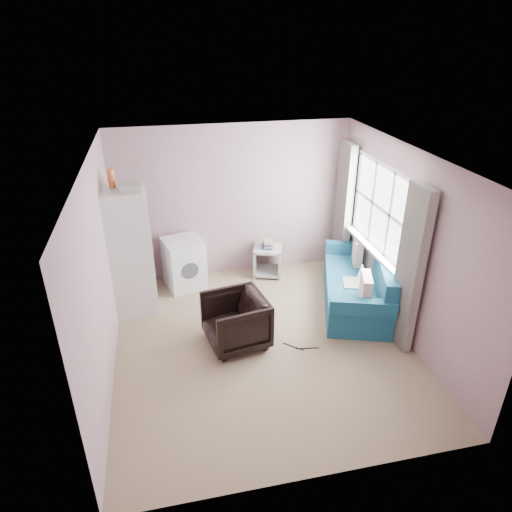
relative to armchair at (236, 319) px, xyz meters
The scene contains 8 objects.
room 0.94m from the armchair, 10.35° to the right, with size 3.84×4.24×2.54m.
armchair is the anchor object (origin of this frame).
fridge 1.85m from the armchair, 138.60° to the left, with size 0.70×0.69×2.13m.
washing_machine 1.76m from the armchair, 107.96° to the left, with size 0.71×0.71×0.81m.
side_table 1.96m from the armchair, 64.01° to the left, with size 0.57×0.57×0.63m.
sofa 2.06m from the armchair, 15.38° to the left, with size 1.44×2.10×0.86m.
window_dressing 2.33m from the armchair, 16.46° to the left, with size 0.17×2.62×2.18m.
floor_cables 0.94m from the armchair, 19.68° to the right, with size 0.44×0.22×0.01m.
Camera 1 is at (-1.13, -4.80, 3.79)m, focal length 32.00 mm.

